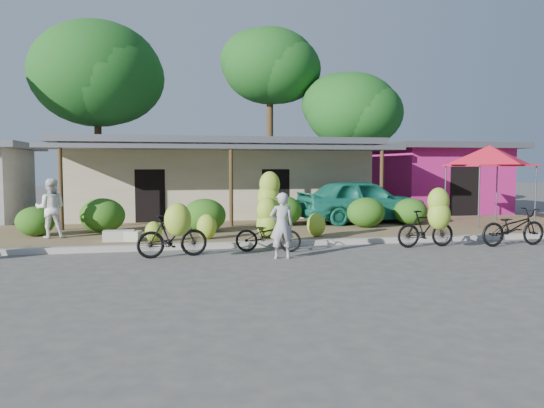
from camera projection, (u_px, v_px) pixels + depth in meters
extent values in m
plane|color=#4A4745|center=(264.00, 260.00, 12.60)|extent=(100.00, 100.00, 0.00)
cube|color=brown|center=(236.00, 232.00, 17.48)|extent=(60.00, 6.00, 0.12)
cube|color=#A8A399|center=(251.00, 244.00, 14.55)|extent=(60.00, 0.25, 0.15)
cube|color=beige|center=(217.00, 181.00, 23.23)|extent=(12.00, 6.00, 3.10)
cube|color=slate|center=(217.00, 143.00, 23.11)|extent=(13.00, 7.00, 0.25)
cube|color=black|center=(225.00, 195.00, 20.38)|extent=(1.40, 0.12, 2.20)
cube|color=slate|center=(228.00, 147.00, 19.23)|extent=(13.00, 2.00, 0.15)
cylinder|color=#4F3B1F|center=(61.00, 191.00, 17.32)|extent=(0.14, 0.14, 2.85)
cylinder|color=#4F3B1F|center=(231.00, 189.00, 18.45)|extent=(0.14, 0.14, 2.85)
cylinder|color=#4F3B1F|center=(382.00, 188.00, 19.59)|extent=(0.14, 0.14, 2.85)
cube|color=#B71C64|center=(436.00, 181.00, 25.37)|extent=(5.00, 5.00, 3.00)
cube|color=slate|center=(437.00, 147.00, 25.25)|extent=(6.00, 6.00, 0.25)
cube|color=black|center=(464.00, 192.00, 23.00)|extent=(1.40, 0.12, 2.20)
cylinder|color=#4F3B1F|center=(98.00, 138.00, 26.85)|extent=(0.36, 0.36, 7.24)
ellipsoid|color=#104316|center=(97.00, 74.00, 26.62)|extent=(6.57, 6.57, 5.25)
ellipsoid|color=#104316|center=(87.00, 69.00, 26.79)|extent=(5.58, 5.58, 4.47)
cylinder|color=#4F3B1F|center=(270.00, 133.00, 29.13)|extent=(0.36, 0.36, 8.11)
ellipsoid|color=#104316|center=(270.00, 66.00, 28.87)|extent=(5.14, 5.14, 4.11)
ellipsoid|color=#104316|center=(260.00, 61.00, 29.04)|extent=(4.37, 4.37, 3.50)
cylinder|color=#4F3B1F|center=(351.00, 156.00, 28.09)|extent=(0.36, 0.36, 5.47)
ellipsoid|color=#104316|center=(352.00, 110.00, 27.91)|extent=(4.89, 4.89, 3.91)
ellipsoid|color=#104316|center=(341.00, 105.00, 28.08)|extent=(4.15, 4.15, 3.32)
ellipsoid|color=#245313|center=(35.00, 221.00, 15.92)|extent=(1.14, 1.03, 0.89)
ellipsoid|color=#245313|center=(102.00, 215.00, 16.73)|extent=(1.40, 1.26, 1.09)
ellipsoid|color=#245313|center=(204.00, 215.00, 16.84)|extent=(1.37, 1.24, 1.07)
ellipsoid|color=#245313|center=(283.00, 211.00, 18.75)|extent=(1.35, 1.22, 1.06)
ellipsoid|color=#245313|center=(366.00, 212.00, 18.20)|extent=(1.32, 1.19, 1.03)
ellipsoid|color=#245313|center=(411.00, 211.00, 19.01)|extent=(1.22, 1.10, 0.95)
cylinder|color=#59595E|center=(479.00, 197.00, 18.08)|extent=(0.05, 0.05, 2.10)
cylinder|color=#59595E|center=(535.00, 196.00, 18.52)|extent=(0.05, 0.05, 2.10)
cylinder|color=#59595E|center=(445.00, 194.00, 20.23)|extent=(0.05, 0.05, 2.10)
cylinder|color=#59595E|center=(497.00, 193.00, 20.67)|extent=(0.05, 0.05, 2.10)
cube|color=red|center=(489.00, 165.00, 19.30)|extent=(2.40, 2.40, 0.06)
cone|color=red|center=(490.00, 155.00, 19.27)|extent=(3.50, 3.50, 0.70)
imported|color=black|center=(172.00, 236.00, 12.90)|extent=(1.79, 0.79, 1.04)
ellipsoid|color=#9CC130|center=(178.00, 220.00, 12.27)|extent=(0.62, 0.53, 0.78)
imported|color=black|center=(268.00, 235.00, 13.74)|extent=(1.80, 1.04, 0.89)
ellipsoid|color=#9CC130|center=(268.00, 225.00, 14.28)|extent=(0.63, 0.54, 0.79)
ellipsoid|color=#9CC130|center=(272.00, 211.00, 14.24)|extent=(0.73, 0.62, 0.91)
ellipsoid|color=#9CC130|center=(269.00, 197.00, 14.22)|extent=(0.61, 0.52, 0.76)
ellipsoid|color=#9CC130|center=(270.00, 184.00, 14.19)|extent=(0.56, 0.47, 0.70)
ellipsoid|color=#9CC130|center=(269.00, 224.00, 13.92)|extent=(0.54, 0.46, 0.68)
ellipsoid|color=#9CC130|center=(267.00, 210.00, 13.90)|extent=(0.55, 0.47, 0.69)
imported|color=black|center=(426.00, 229.00, 14.51)|extent=(1.71, 0.55, 1.02)
ellipsoid|color=#9CC130|center=(439.00, 215.00, 13.85)|extent=(0.61, 0.52, 0.76)
ellipsoid|color=#9CC130|center=(438.00, 201.00, 13.87)|extent=(0.58, 0.49, 0.72)
imported|color=black|center=(513.00, 227.00, 14.77)|extent=(2.03, 0.81, 1.05)
ellipsoid|color=#9CC130|center=(153.00, 232.00, 14.65)|extent=(0.46, 0.39, 0.58)
ellipsoid|color=#9CC130|center=(207.00, 227.00, 15.26)|extent=(0.58, 0.49, 0.73)
ellipsoid|color=#9CC130|center=(316.00, 225.00, 15.83)|extent=(0.56, 0.48, 0.70)
cube|color=beige|center=(119.00, 236.00, 14.89)|extent=(0.86, 0.41, 0.30)
cube|color=beige|center=(127.00, 236.00, 14.91)|extent=(0.83, 0.57, 0.28)
imported|color=#9C9C9C|center=(282.00, 226.00, 12.72)|extent=(0.60, 0.41, 1.60)
imported|color=white|center=(51.00, 208.00, 15.50)|extent=(0.89, 0.71, 1.74)
imported|color=#1A7660|center=(361.00, 201.00, 19.70)|extent=(4.96, 2.38, 1.63)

